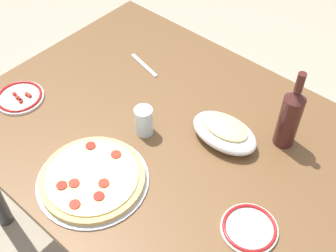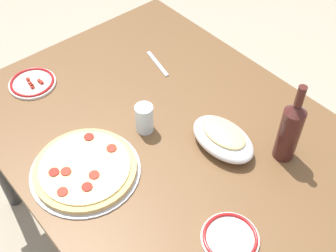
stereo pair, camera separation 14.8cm
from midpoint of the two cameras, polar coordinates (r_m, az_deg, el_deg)
name	(u,v)px [view 1 (the left image)]	position (r m, az deg, el deg)	size (l,w,h in m)	color
ground_plane	(168,233)	(2.09, -2.09, -14.05)	(8.00, 8.00, 0.00)	tan
dining_table	(168,150)	(1.58, -2.68, -3.34)	(1.38, 1.03, 0.71)	brown
pepperoni_pizza	(92,178)	(1.39, -12.94, -6.91)	(0.35, 0.35, 0.03)	#B7B7BC
baked_pasta_dish	(224,131)	(1.45, 4.56, -0.88)	(0.24, 0.15, 0.08)	white
wine_bottle	(290,117)	(1.42, 12.91, 1.05)	(0.07, 0.07, 0.30)	#471E19
water_glass	(144,121)	(1.47, -6.07, 0.51)	(0.06, 0.06, 0.11)	silver
side_plate_near	(249,228)	(1.28, 7.34, -13.40)	(0.17, 0.17, 0.02)	white
side_plate_far	(20,97)	(1.73, -21.28, 3.45)	(0.18, 0.18, 0.02)	white
fork_left	(144,65)	(1.76, -5.59, 7.85)	(0.17, 0.02, 0.01)	#B7B7BC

